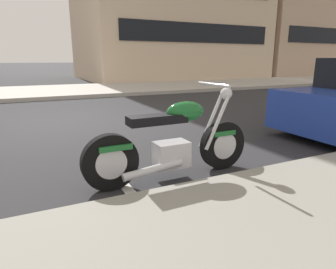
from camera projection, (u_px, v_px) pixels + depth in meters
ground_plane at (73, 123)px, 6.60m from camera, size 260.00×260.00×0.00m
sidewalk_far_curb at (265, 82)px, 17.44m from camera, size 120.00×5.00×0.14m
parking_stall_stripe at (119, 179)px, 3.50m from camera, size 0.12×2.20×0.01m
parked_motorcycle at (173, 144)px, 3.45m from camera, size 2.10×0.62×1.11m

